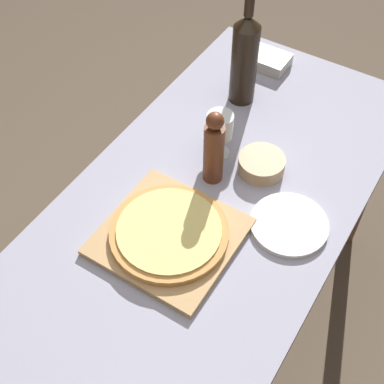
{
  "coord_description": "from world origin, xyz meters",
  "views": [
    {
      "loc": [
        0.43,
        -0.74,
        1.89
      ],
      "look_at": [
        -0.03,
        -0.0,
        0.83
      ],
      "focal_mm": 50.0,
      "sensor_mm": 36.0,
      "label": 1
    }
  ],
  "objects": [
    {
      "name": "ground_plane",
      "position": [
        0.0,
        0.0,
        0.0
      ],
      "size": [
        12.0,
        12.0,
        0.0
      ],
      "primitive_type": "plane",
      "color": "brown"
    },
    {
      "name": "dining_table",
      "position": [
        0.0,
        0.0,
        0.66
      ],
      "size": [
        0.71,
        1.55,
        0.77
      ],
      "color": "#9393A8",
      "rests_on": "ground_plane"
    },
    {
      "name": "cutting_board",
      "position": [
        -0.03,
        -0.12,
        0.78
      ],
      "size": [
        0.33,
        0.32,
        0.02
      ],
      "color": "tan",
      "rests_on": "dining_table"
    },
    {
      "name": "pizza",
      "position": [
        -0.03,
        -0.12,
        0.8
      ],
      "size": [
        0.3,
        0.3,
        0.02
      ],
      "color": "#C68947",
      "rests_on": "cutting_board"
    },
    {
      "name": "wine_bottle",
      "position": [
        -0.13,
        0.45,
        0.92
      ],
      "size": [
        0.08,
        0.08,
        0.36
      ],
      "color": "black",
      "rests_on": "dining_table"
    },
    {
      "name": "pepper_mill",
      "position": [
        -0.04,
        0.12,
        0.88
      ],
      "size": [
        0.06,
        0.06,
        0.23
      ],
      "color": "#5B2D19",
      "rests_on": "dining_table"
    },
    {
      "name": "wine_glass",
      "position": [
        -0.07,
        0.2,
        0.88
      ],
      "size": [
        0.08,
        0.08,
        0.15
      ],
      "color": "silver",
      "rests_on": "dining_table"
    },
    {
      "name": "small_bowl",
      "position": [
        0.06,
        0.21,
        0.8
      ],
      "size": [
        0.13,
        0.13,
        0.04
      ],
      "color": "tan",
      "rests_on": "dining_table"
    },
    {
      "name": "dinner_plate",
      "position": [
        0.21,
        0.08,
        0.78
      ],
      "size": [
        0.2,
        0.2,
        0.01
      ],
      "color": "silver",
      "rests_on": "dining_table"
    },
    {
      "name": "food_container",
      "position": [
        -0.14,
        0.65,
        0.79
      ],
      "size": [
        0.15,
        0.1,
        0.04
      ],
      "color": "#BCB7AD",
      "rests_on": "dining_table"
    }
  ]
}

